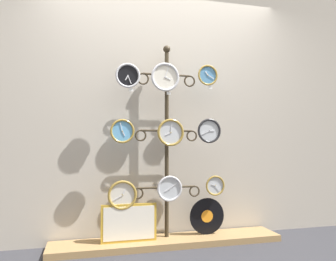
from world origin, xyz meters
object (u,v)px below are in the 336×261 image
(clock_top_center, at_px, (165,77))
(vinyl_record, at_px, (207,216))
(clock_bottom_left, at_px, (122,195))
(clock_bottom_right, at_px, (215,186))
(clock_bottom_center, at_px, (170,189))
(clock_middle_right, at_px, (209,131))
(clock_top_left, at_px, (128,76))
(picture_frame, at_px, (129,223))
(clock_middle_center, at_px, (171,133))
(clock_top_right, at_px, (208,75))
(display_stand, at_px, (167,175))
(clock_middle_left, at_px, (122,131))

(clock_top_center, relative_size, vinyl_record, 0.78)
(clock_bottom_left, height_order, clock_bottom_right, clock_bottom_right)
(clock_bottom_left, distance_m, clock_bottom_center, 0.45)
(clock_middle_right, relative_size, clock_bottom_right, 1.22)
(clock_top_left, distance_m, clock_bottom_left, 1.10)
(picture_frame, bearing_deg, clock_middle_center, -0.94)
(clock_top_right, height_order, clock_bottom_center, clock_top_right)
(clock_top_center, relative_size, clock_middle_center, 1.07)
(clock_top_right, distance_m, clock_bottom_center, 1.17)
(clock_top_left, relative_size, clock_middle_right, 0.97)
(clock_top_center, xyz_separation_m, vinyl_record, (0.44, 0.05, -1.36))
(clock_bottom_left, bearing_deg, display_stand, 11.06)
(clock_top_center, xyz_separation_m, picture_frame, (-0.34, -0.01, -1.36))
(clock_bottom_center, xyz_separation_m, vinyl_record, (0.40, 0.07, -0.30))
(clock_top_left, distance_m, clock_top_center, 0.36)
(clock_middle_center, height_order, clock_middle_right, clock_middle_right)
(clock_top_left, bearing_deg, clock_middle_right, -2.15)
(clock_top_left, xyz_separation_m, clock_bottom_left, (-0.05, -0.00, -1.10))
(vinyl_record, bearing_deg, clock_middle_right, -94.12)
(clock_bottom_right, xyz_separation_m, picture_frame, (-0.85, 0.00, -0.31))
(clock_bottom_right, bearing_deg, clock_middle_left, 179.09)
(clock_middle_center, distance_m, clock_bottom_left, 0.73)
(display_stand, height_order, clock_top_right, display_stand)
(clock_bottom_left, bearing_deg, clock_middle_right, -1.75)
(clock_top_left, bearing_deg, clock_middle_center, -1.67)
(clock_middle_left, bearing_deg, clock_top_left, -6.76)
(clock_top_right, distance_m, clock_middle_right, 0.55)
(clock_top_left, relative_size, clock_bottom_left, 0.87)
(clock_top_right, relative_size, vinyl_record, 0.58)
(clock_middle_right, height_order, clock_bottom_left, clock_middle_right)
(clock_top_center, bearing_deg, vinyl_record, 5.95)
(clock_bottom_center, distance_m, vinyl_record, 0.51)
(clock_bottom_left, height_order, vinyl_record, clock_bottom_left)
(clock_top_right, height_order, picture_frame, clock_top_right)
(clock_top_left, xyz_separation_m, clock_bottom_right, (0.86, -0.01, -1.05))
(clock_bottom_left, distance_m, clock_bottom_right, 0.91)
(vinyl_record, bearing_deg, clock_middle_center, -170.98)
(clock_bottom_left, bearing_deg, clock_middle_center, -0.99)
(vinyl_record, relative_size, picture_frame, 0.70)
(display_stand, height_order, clock_top_left, display_stand)
(clock_top_left, height_order, clock_bottom_center, clock_top_left)
(clock_top_center, xyz_separation_m, clock_bottom_left, (-0.41, -0.01, -1.11))
(display_stand, relative_size, clock_bottom_center, 7.94)
(clock_top_left, relative_size, clock_top_center, 0.84)
(display_stand, distance_m, clock_bottom_center, 0.16)
(clock_top_right, height_order, clock_bottom_left, clock_top_right)
(clock_bottom_left, xyz_separation_m, picture_frame, (0.06, -0.00, -0.26))
(clock_bottom_left, distance_m, picture_frame, 0.26)
(clock_top_left, relative_size, clock_bottom_right, 1.18)
(display_stand, bearing_deg, clock_top_left, -168.26)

